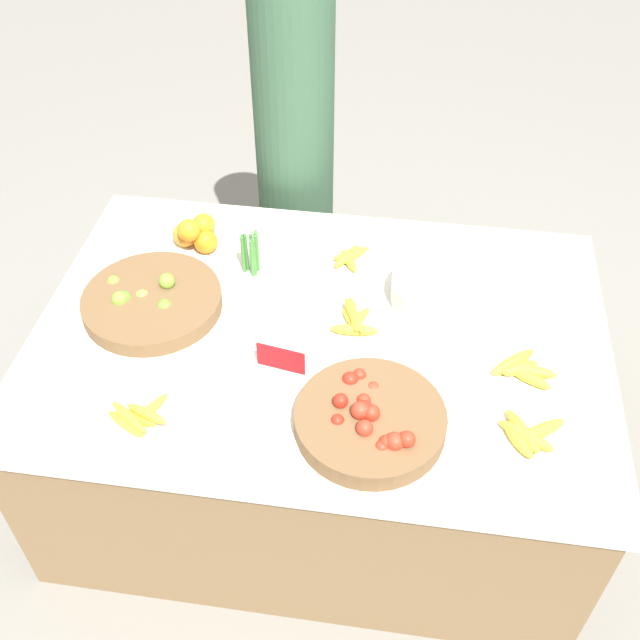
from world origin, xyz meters
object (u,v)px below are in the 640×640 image
object	(u,v)px
tomato_basket	(370,419)
metal_bowl	(442,291)
vendor_person	(295,145)
price_sign	(281,359)
lime_bowl	(151,301)

from	to	relation	value
tomato_basket	metal_bowl	bearing A→B (deg)	72.10
tomato_basket	vendor_person	xyz separation A→B (m)	(-0.40, 1.17, 0.08)
tomato_basket	price_sign	size ratio (longest dim) A/B	2.83
lime_bowl	price_sign	bearing A→B (deg)	-23.59
tomato_basket	price_sign	distance (m)	0.32
metal_bowl	vendor_person	xyz separation A→B (m)	(-0.57, 0.65, 0.07)
lime_bowl	price_sign	xyz separation A→B (m)	(0.44, -0.19, 0.01)
lime_bowl	metal_bowl	size ratio (longest dim) A/B	1.37
lime_bowl	vendor_person	distance (m)	0.87
tomato_basket	metal_bowl	size ratio (longest dim) A/B	1.28
lime_bowl	price_sign	size ratio (longest dim) A/B	3.02
lime_bowl	metal_bowl	bearing A→B (deg)	10.35
tomato_basket	metal_bowl	xyz separation A→B (m)	(0.17, 0.52, 0.01)
lime_bowl	metal_bowl	distance (m)	0.89
metal_bowl	price_sign	world-z (taller)	metal_bowl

